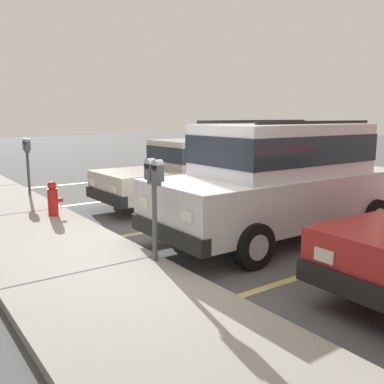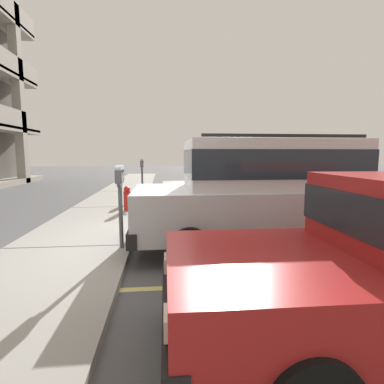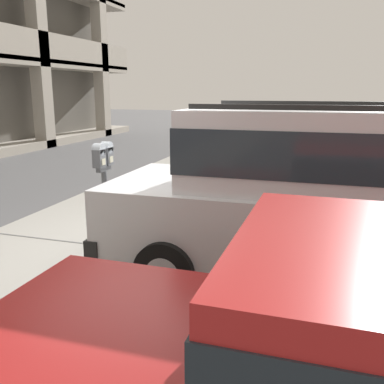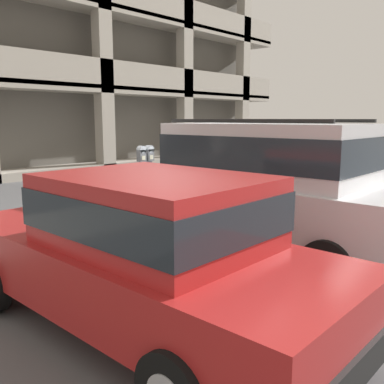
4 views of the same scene
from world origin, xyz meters
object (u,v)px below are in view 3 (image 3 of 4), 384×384
at_px(dark_hatchback, 349,167).
at_px(parking_meter_near, 104,171).
at_px(fire_hydrant, 176,174).
at_px(silver_suv, 320,191).
at_px(parking_meter_far, 220,129).

relative_size(dark_hatchback, parking_meter_near, 3.17).
bearing_deg(fire_hydrant, parking_meter_near, -175.19).
xyz_separation_m(silver_suv, fire_hydrant, (3.43, 2.88, -0.62)).
distance_m(parking_meter_near, parking_meter_far, 6.26).
bearing_deg(silver_suv, parking_meter_far, 22.99).
distance_m(parking_meter_near, fire_hydrant, 3.62).
bearing_deg(parking_meter_far, parking_meter_near, -179.62).
xyz_separation_m(silver_suv, parking_meter_far, (6.16, 2.63, 0.10)).
bearing_deg(dark_hatchback, parking_meter_far, 46.55).
bearing_deg(parking_meter_near, fire_hydrant, 4.81).
relative_size(parking_meter_near, parking_meter_far, 1.00).
bearing_deg(parking_meter_far, fire_hydrant, 174.63).
bearing_deg(fire_hydrant, parking_meter_far, -5.37).
height_order(silver_suv, fire_hydrant, silver_suv).
bearing_deg(parking_meter_near, silver_suv, -87.84).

